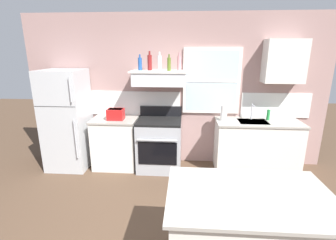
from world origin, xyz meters
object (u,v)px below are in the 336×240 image
at_px(bottle_blue_liqueur, 140,64).
at_px(kitchen_island, 246,238).
at_px(dish_soap_bottle, 268,115).
at_px(toaster, 116,114).
at_px(bottle_olive_oil_square, 169,64).
at_px(bottle_rose_pink, 179,63).
at_px(bottle_clear_tall, 160,63).
at_px(stove_range, 160,144).
at_px(paper_towel_roll, 224,113).
at_px(refrigerator, 67,120).
at_px(bottle_red_label_wine, 150,62).

distance_m(bottle_blue_liqueur, kitchen_island, 3.02).
bearing_deg(dish_soap_bottle, kitchen_island, -110.39).
xyz_separation_m(toaster, bottle_olive_oil_square, (0.92, 0.07, 0.85)).
bearing_deg(bottle_rose_pink, bottle_blue_liqueur, 179.19).
bearing_deg(bottle_clear_tall, stove_range, -92.58).
relative_size(bottle_olive_oil_square, paper_towel_roll, 0.99).
height_order(bottle_clear_tall, bottle_olive_oil_square, bottle_clear_tall).
bearing_deg(bottle_rose_pink, dish_soap_bottle, 1.40).
relative_size(bottle_olive_oil_square, kitchen_island, 0.19).
height_order(refrigerator, kitchen_island, refrigerator).
relative_size(toaster, bottle_clear_tall, 0.97).
height_order(bottle_clear_tall, bottle_rose_pink, bottle_clear_tall).
distance_m(bottle_red_label_wine, dish_soap_bottle, 2.23).
bearing_deg(kitchen_island, refrigerator, 140.50).
height_order(stove_range, bottle_rose_pink, bottle_rose_pink).
height_order(toaster, bottle_clear_tall, bottle_clear_tall).
xyz_separation_m(bottle_clear_tall, bottle_olive_oil_square, (0.16, -0.05, -0.02)).
relative_size(bottle_blue_liqueur, bottle_rose_pink, 0.88).
height_order(refrigerator, bottle_rose_pink, bottle_rose_pink).
xyz_separation_m(refrigerator, bottle_red_label_wine, (1.48, 0.16, 1.00)).
relative_size(bottle_rose_pink, dish_soap_bottle, 1.66).
height_order(toaster, kitchen_island, toaster).
xyz_separation_m(refrigerator, bottle_blue_liqueur, (1.32, 0.13, 0.98)).
bearing_deg(bottle_clear_tall, bottle_rose_pink, 1.32).
bearing_deg(bottle_olive_oil_square, bottle_clear_tall, 161.47).
distance_m(refrigerator, bottle_rose_pink, 2.22).
distance_m(bottle_rose_pink, kitchen_island, 2.79).
bearing_deg(kitchen_island, paper_towel_roll, 87.52).
bearing_deg(stove_range, bottle_red_label_wine, 140.51).
relative_size(refrigerator, kitchen_island, 1.26).
height_order(stove_range, bottle_red_label_wine, bottle_red_label_wine).
bearing_deg(paper_towel_roll, bottle_rose_pink, 175.39).
bearing_deg(bottle_olive_oil_square, paper_towel_roll, -0.01).
distance_m(stove_range, kitchen_island, 2.43).
distance_m(paper_towel_roll, dish_soap_bottle, 0.78).
relative_size(refrigerator, bottle_clear_tall, 5.72).
relative_size(refrigerator, stove_range, 1.62).
relative_size(bottle_blue_liqueur, dish_soap_bottle, 1.47).
height_order(bottle_rose_pink, kitchen_island, bottle_rose_pink).
height_order(toaster, paper_towel_roll, paper_towel_roll).
xyz_separation_m(refrigerator, bottle_clear_tall, (1.65, 0.11, 0.99)).
xyz_separation_m(toaster, stove_range, (0.76, 0.03, -0.54)).
relative_size(bottle_red_label_wine, bottle_rose_pink, 1.06).
distance_m(bottle_blue_liqueur, bottle_olive_oil_square, 0.50).
distance_m(stove_range, bottle_olive_oil_square, 1.40).
height_order(bottle_blue_liqueur, bottle_red_label_wine, bottle_red_label_wine).
bearing_deg(bottle_rose_pink, refrigerator, -176.47).
bearing_deg(bottle_olive_oil_square, kitchen_island, -69.53).
bearing_deg(refrigerator, toaster, -0.46).
bearing_deg(bottle_rose_pink, stove_range, -163.37).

